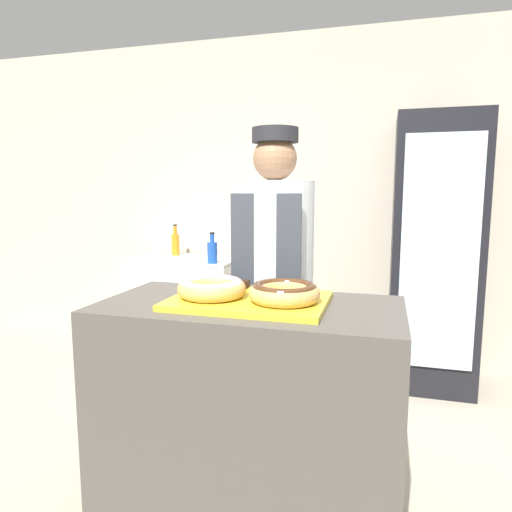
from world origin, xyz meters
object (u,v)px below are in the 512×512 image
serving_tray (249,301)px  baker_person (274,287)px  donut_light_glaze (212,287)px  brownie_back_right (284,287)px  chest_freezer (186,307)px  bottle_orange (176,243)px  donut_chocolate_glaze (284,292)px  beverage_fridge (434,254)px  bottle_blue (212,251)px  brownie_back_left (237,285)px

serving_tray → baker_person: size_ratio=0.36×
donut_light_glaze → brownie_back_right: size_ratio=2.91×
chest_freezer → bottle_orange: bottle_orange is taller
donut_chocolate_glaze → beverage_fridge: (0.72, 1.80, -0.06)m
donut_chocolate_glaze → bottle_blue: bearing=120.0°
chest_freezer → serving_tray: bearing=-58.4°
bottle_orange → bottle_blue: bearing=-35.1°
serving_tray → baker_person: baker_person is taller
serving_tray → donut_chocolate_glaze: (0.15, -0.03, 0.05)m
serving_tray → donut_light_glaze: 0.16m
serving_tray → brownie_back_right: size_ratio=6.48×
donut_light_glaze → brownie_back_left: bearing=76.9°
baker_person → beverage_fridge: beverage_fridge is taller
chest_freezer → donut_light_glaze: bearing=-62.4°
brownie_back_right → beverage_fridge: size_ratio=0.05×
donut_light_glaze → beverage_fridge: beverage_fridge is taller
donut_chocolate_glaze → chest_freezer: (-1.24, 1.81, -0.60)m
brownie_back_left → chest_freezer: bearing=121.4°
donut_light_glaze → bottle_blue: (-0.62, 1.59, -0.08)m
serving_tray → donut_light_glaze: donut_light_glaze is taller
brownie_back_left → bottle_orange: bottle_orange is taller
brownie_back_left → serving_tray: bearing=-56.4°
donut_chocolate_glaze → brownie_back_left: donut_chocolate_glaze is taller
brownie_back_right → bottle_blue: bearing=121.9°
brownie_back_left → brownie_back_right: 0.21m
baker_person → bottle_orange: bearing=133.0°
donut_chocolate_glaze → bottle_orange: (-1.39, 1.92, -0.06)m
donut_light_glaze → brownie_back_right: 0.32m
chest_freezer → bottle_orange: (-0.14, 0.11, 0.54)m
donut_light_glaze → bottle_blue: 1.70m
donut_chocolate_glaze → baker_person: baker_person is taller
donut_light_glaze → baker_person: baker_person is taller
serving_tray → bottle_orange: bearing=123.2°
donut_chocolate_glaze → bottle_blue: size_ratio=1.15×
donut_light_glaze → bottle_orange: size_ratio=1.03×
brownie_back_left → bottle_blue: (-0.66, 1.40, -0.05)m
serving_tray → beverage_fridge: size_ratio=0.32×
chest_freezer → bottle_orange: size_ratio=3.30×
bottle_blue → bottle_orange: bearing=144.9°
donut_chocolate_glaze → chest_freezer: bearing=124.6°
baker_person → beverage_fridge: (0.91, 1.16, 0.06)m
serving_tray → brownie_back_right: bearing=56.4°
chest_freezer → bottle_blue: bottle_blue is taller
bottle_orange → bottle_blue: bottle_orange is taller
brownie_back_left → chest_freezer: (-0.99, 1.62, -0.58)m
donut_light_glaze → chest_freezer: donut_light_glaze is taller
donut_chocolate_glaze → chest_freezer: donut_chocolate_glaze is taller
brownie_back_right → donut_chocolate_glaze: bearing=-76.9°
donut_chocolate_glaze → beverage_fridge: 1.94m
bottle_orange → bottle_blue: (0.47, -0.33, -0.01)m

